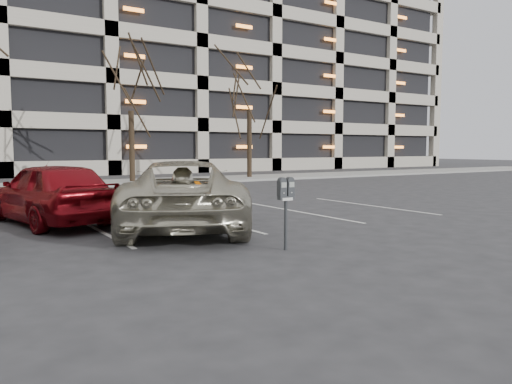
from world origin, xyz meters
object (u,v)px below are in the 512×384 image
Objects in this scene: tree_d at (249,67)px; suv_silver at (183,194)px; car_red at (51,193)px; tree_c at (130,66)px; parking_meter at (286,196)px.

tree_d is 18.96m from suv_silver.
tree_c is at bearing -128.48° from car_red.
tree_c is 18.74m from parking_meter.
car_red is (-6.08, -12.42, -5.14)m from tree_c.
tree_d is at bearing 0.00° from tree_c.
tree_c reaches higher than car_red.
parking_meter is at bearing 105.90° from car_red.
tree_d is 7.12× the size of parking_meter.
suv_silver reaches higher than parking_meter.
car_red is at bearing -136.48° from tree_d.
tree_c is 15.90m from suv_silver.
suv_silver is at bearing -104.23° from tree_c.
car_red is (-2.89, 5.37, -0.22)m from parking_meter.
parking_meter is (-10.19, -17.79, -5.48)m from tree_d.
tree_d is (7.00, 0.00, 0.55)m from tree_c.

